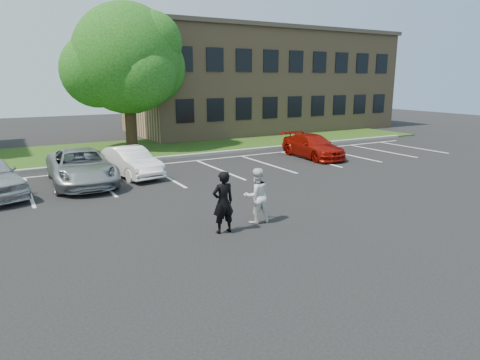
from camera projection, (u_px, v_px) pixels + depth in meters
name	position (u px, v px, depth m)	size (l,w,h in m)	color
ground_plane	(257.00, 227.00, 12.76)	(90.00, 90.00, 0.00)	black
curb	(139.00, 160.00, 22.89)	(40.00, 0.30, 0.15)	gray
grass_strip	(120.00, 150.00, 26.28)	(44.00, 8.00, 0.08)	#1D430F
stall_lines	(185.00, 169.00, 21.00)	(34.00, 5.36, 0.01)	silver
office_building	(261.00, 81.00, 37.13)	(22.40, 10.40, 8.30)	#8C7150
tree	(128.00, 62.00, 26.03)	(7.80, 7.20, 8.80)	black
man_black_suit	(223.00, 202.00, 12.14)	(0.66, 0.43, 1.81)	black
man_white_shirt	(256.00, 196.00, 13.01)	(0.83, 0.65, 1.71)	white
car_silver_minivan	(81.00, 167.00, 17.89)	(2.42, 5.25, 1.46)	#A1A4A9
car_white_sedan	(130.00, 162.00, 19.34)	(1.40, 4.01, 1.32)	white
car_red_compact	(313.00, 146.00, 23.96)	(1.80, 4.43, 1.28)	#981007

